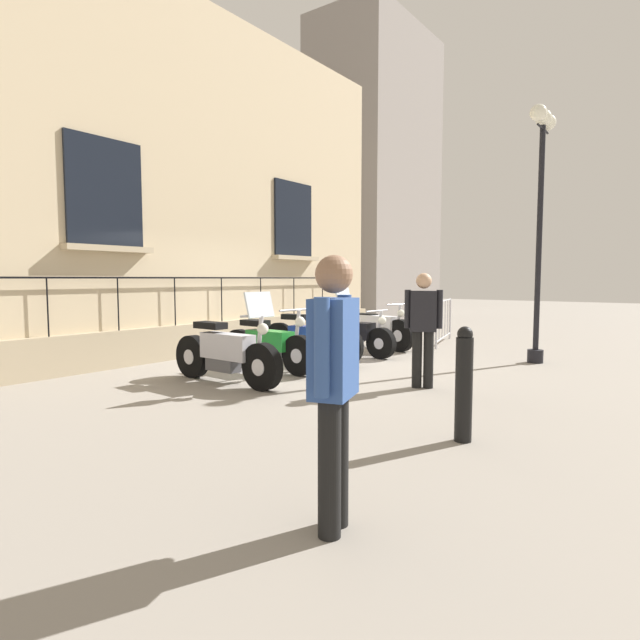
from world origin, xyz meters
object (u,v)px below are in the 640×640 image
pedestrian_walking (334,377)px  bollard (464,384)px  motorcycle_white (377,329)px  lamppost (541,194)px  motorcycle_green (268,346)px  motorcycle_black (352,336)px  pedestrian_standing (423,324)px  motorcycle_silver (226,354)px  motorcycle_blue (312,339)px  crowd_barrier (444,320)px

pedestrian_walking → bollard: bearing=90.2°
motorcycle_white → lamppost: (3.33, 0.06, 2.63)m
motorcycle_green → motorcycle_black: 2.31m
pedestrian_walking → pedestrian_standing: bearing=108.2°
motorcycle_white → motorcycle_silver: bearing=-88.1°
motorcycle_blue → motorcycle_silver: bearing=-86.8°
motorcycle_blue → pedestrian_standing: (2.57, -0.78, 0.46)m
crowd_barrier → motorcycle_silver: bearing=-96.2°
motorcycle_blue → crowd_barrier: size_ratio=1.05×
motorcycle_silver → motorcycle_black: size_ratio=1.08×
pedestrian_walking → motorcycle_black: bearing=121.9°
motorcycle_black → pedestrian_standing: pedestrian_standing is taller
crowd_barrier → pedestrian_walking: bearing=-71.0°
crowd_barrier → bollard: size_ratio=1.86×
crowd_barrier → pedestrian_walking: 9.60m
bollard → motorcycle_white: bearing=127.3°
bollard → pedestrian_standing: bearing=124.2°
motorcycle_black → crowd_barrier: 2.98m
motorcycle_silver → motorcycle_black: bearing=90.5°
motorcycle_silver → pedestrian_walking: bearing=-35.5°
motorcycle_black → lamppost: 4.35m
motorcycle_green → motorcycle_black: bearing=85.1°
bollard → motorcycle_blue: bearing=144.7°
motorcycle_blue → motorcycle_white: bearing=90.7°
motorcycle_green → crowd_barrier: motorcycle_green is taller
motorcycle_white → lamppost: 4.24m
lamppost → pedestrian_walking: size_ratio=2.69×
bollard → pedestrian_walking: (0.01, -2.17, 0.40)m
pedestrian_walking → motorcycle_white: bearing=118.3°
motorcycle_silver → pedestrian_walking: pedestrian_walking is taller
motorcycle_blue → pedestrian_walking: (3.94, -4.95, 0.50)m
motorcycle_blue → pedestrian_standing: pedestrian_standing is taller
motorcycle_green → motorcycle_white: bearing=88.8°
motorcycle_blue → motorcycle_white: 2.42m
motorcycle_silver → motorcycle_white: motorcycle_silver is taller
crowd_barrier → bollard: 7.57m
crowd_barrier → motorcycle_green: bearing=-100.0°
motorcycle_white → pedestrian_walking: pedestrian_walking is taller
motorcycle_silver → bollard: bearing=-8.2°
motorcycle_green → pedestrian_standing: 2.74m
motorcycle_white → pedestrian_walking: (3.97, -7.37, 0.53)m
bollard → motorcycle_silver: bearing=171.8°
motorcycle_blue → motorcycle_black: motorcycle_blue is taller
motorcycle_white → crowd_barrier: (0.84, 1.70, 0.14)m
motorcycle_green → motorcycle_blue: bearing=84.5°
lamppost → bollard: lamppost is taller
motorcycle_green → bollard: (4.04, -1.72, 0.13)m
motorcycle_silver → pedestrian_standing: size_ratio=1.35×
lamppost → bollard: (0.64, -5.26, -2.50)m
motorcycle_silver → motorcycle_white: size_ratio=1.07×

